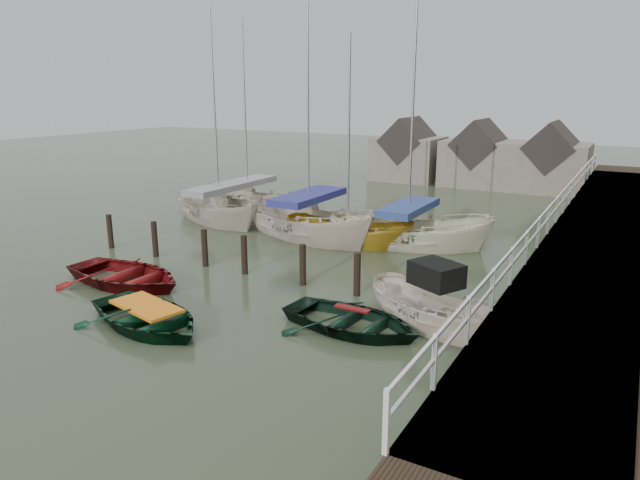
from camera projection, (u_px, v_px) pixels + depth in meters
The scene contains 13 objects.
ground at pixel (217, 307), 17.08m from camera, with size 120.00×120.00×0.00m, color #333D26.
pier at pixel (596, 248), 20.78m from camera, with size 3.04×32.00×2.70m.
mooring_pilings at pixel (246, 261), 20.00m from camera, with size 13.72×0.22×1.80m.
far_sheds at pixel (476, 157), 38.04m from camera, with size 14.00×4.08×4.39m.
rowboat_red at pixel (127, 285), 19.05m from camera, with size 3.27×4.58×0.95m, color #630E0F.
rowboat_green at pixel (148, 327), 15.68m from camera, with size 2.99×4.18×0.87m, color black.
rowboat_dkgreen at pixel (352, 330), 15.49m from camera, with size 2.86×4.00×0.83m, color black.
motorboat at pixel (431, 324), 15.66m from camera, with size 4.74×3.51×2.66m.
sailboat_a at pixel (220, 219), 28.24m from camera, with size 7.39×5.29×11.31m.
sailboat_b at pixel (309, 235), 25.31m from camera, with size 8.31×5.32×12.06m.
sailboat_c at pixel (347, 242), 24.19m from camera, with size 5.93×2.48×9.55m.
sailboat_d at pixel (407, 243), 23.86m from camera, with size 7.29×3.74×12.70m.
sailboat_e at pixel (248, 209), 30.65m from camera, with size 7.03×4.08×10.99m.
Camera 1 is at (10.58, -12.36, 6.38)m, focal length 32.00 mm.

